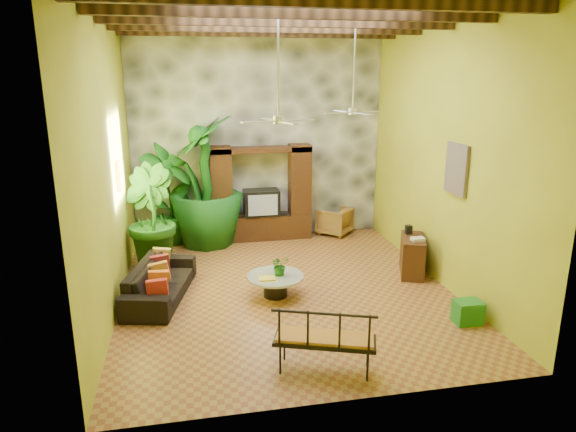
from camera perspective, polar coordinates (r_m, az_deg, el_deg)
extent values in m
plane|color=brown|center=(9.79, -0.22, -8.13)|extent=(7.00, 7.00, 0.00)
cube|color=silver|center=(9.02, -0.26, 22.36)|extent=(6.00, 7.00, 0.02)
cube|color=#9C9523|center=(12.50, -3.34, 8.98)|extent=(6.00, 0.02, 5.00)
cube|color=#9C9523|center=(9.00, -19.42, 5.52)|extent=(0.02, 7.00, 5.00)
cube|color=#9C9523|center=(10.08, 16.87, 6.73)|extent=(0.02, 7.00, 5.00)
cube|color=#3C4044|center=(12.44, -3.30, 8.95)|extent=(5.98, 0.10, 4.98)
cube|color=#3E2613|center=(7.73, 1.72, 21.83)|extent=(5.95, 0.16, 0.22)
cube|color=#3E2613|center=(9.00, -0.26, 20.96)|extent=(5.95, 0.16, 0.22)
cube|color=#3E2613|center=(10.27, -1.73, 20.30)|extent=(5.95, 0.16, 0.22)
cube|color=#3E2613|center=(11.55, -2.87, 19.77)|extent=(5.95, 0.16, 0.22)
cube|color=#321A0E|center=(12.59, -2.96, -1.20)|extent=(2.40, 0.50, 0.60)
cube|color=#321A0E|center=(12.25, -7.43, 3.04)|extent=(0.50, 0.48, 2.00)
cube|color=#321A0E|center=(12.51, 1.30, 3.43)|extent=(0.50, 0.48, 2.00)
cube|color=#321A0E|center=(12.18, -3.08, 7.38)|extent=(2.40, 0.48, 0.12)
cube|color=black|center=(12.41, -2.98, 1.51)|extent=(0.85, 0.52, 0.62)
cube|color=#8C99A8|center=(12.15, -2.80, 1.21)|extent=(0.70, 0.02, 0.50)
cylinder|color=silver|center=(8.53, -1.10, 16.68)|extent=(0.04, 0.04, 1.80)
cylinder|color=silver|center=(8.56, -1.06, 10.64)|extent=(0.18, 0.18, 0.12)
cube|color=silver|center=(8.72, 1.11, 10.60)|extent=(0.58, 0.26, 0.01)
cube|color=silver|center=(8.89, -2.07, 10.69)|extent=(0.26, 0.58, 0.01)
cube|color=silver|center=(8.42, -3.32, 10.40)|extent=(0.58, 0.26, 0.01)
cube|color=silver|center=(8.24, 0.02, 10.31)|extent=(0.26, 0.58, 0.01)
cylinder|color=silver|center=(10.53, 7.38, 16.36)|extent=(0.04, 0.04, 1.80)
cylinder|color=silver|center=(10.55, 7.21, 11.47)|extent=(0.18, 0.18, 0.12)
cube|color=silver|center=(10.76, 8.84, 11.38)|extent=(0.58, 0.26, 0.01)
cube|color=silver|center=(10.86, 6.15, 11.51)|extent=(0.26, 0.58, 0.01)
cube|color=silver|center=(10.36, 5.51, 11.34)|extent=(0.58, 0.26, 0.01)
cube|color=silver|center=(10.26, 8.33, 11.20)|extent=(0.26, 0.58, 0.01)
cube|color=gold|center=(10.04, -18.24, 4.27)|extent=(0.06, 0.32, 0.55)
cube|color=#26548D|center=(9.57, 18.22, 4.96)|extent=(0.06, 0.70, 0.90)
imported|color=black|center=(9.60, -14.02, -7.05)|extent=(1.33, 2.31, 0.63)
imported|color=brown|center=(12.97, 5.16, -0.54)|extent=(1.05, 1.05, 0.69)
imported|color=#19621A|center=(12.23, -13.08, 2.41)|extent=(1.56, 1.49, 2.46)
imported|color=#1C5716|center=(10.86, -15.19, -0.18)|extent=(1.46, 1.53, 2.17)
imported|color=#17571A|center=(12.03, -9.16, 3.81)|extent=(1.73, 1.73, 3.04)
cylinder|color=black|center=(9.45, -1.41, -7.85)|extent=(0.44, 0.44, 0.36)
cylinder|color=silver|center=(9.37, -1.42, -6.73)|extent=(1.04, 1.04, 0.04)
imported|color=#1A5817|center=(9.33, -0.89, -5.48)|extent=(0.41, 0.38, 0.37)
cube|color=gold|center=(9.19, -2.35, -6.96)|extent=(0.30, 0.22, 0.03)
cube|color=black|center=(7.16, 4.11, -13.64)|extent=(1.45, 0.90, 0.05)
cube|color=#B16F2B|center=(7.14, 4.12, -13.36)|extent=(1.37, 0.83, 0.06)
cube|color=black|center=(6.82, 4.72, -12.65)|extent=(1.31, 0.50, 0.54)
cube|color=#341B10|center=(10.67, 13.64, -4.30)|extent=(0.75, 1.06, 0.77)
cube|color=#1F763C|center=(8.98, 19.34, -10.02)|extent=(0.44, 0.33, 0.38)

